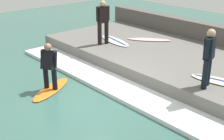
% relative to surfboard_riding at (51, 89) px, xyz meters
% --- Properties ---
extents(ground_plane, '(28.00, 28.00, 0.00)m').
position_rel_surfboard_riding_xyz_m(ground_plane, '(0.65, -1.30, -0.03)').
color(ground_plane, '#386056').
extents(concrete_ledge, '(4.40, 10.81, 0.51)m').
position_rel_surfboard_riding_xyz_m(concrete_ledge, '(4.39, -1.30, 0.23)').
color(concrete_ledge, '#66635E').
rests_on(concrete_ledge, ground_plane).
extents(back_wall, '(0.50, 11.35, 1.23)m').
position_rel_surfboard_riding_xyz_m(back_wall, '(6.84, -1.30, 0.58)').
color(back_wall, '#544F49').
rests_on(back_wall, ground_plane).
extents(wave_foam_crest, '(1.15, 10.27, 0.12)m').
position_rel_surfboard_riding_xyz_m(wave_foam_crest, '(1.62, -1.30, 0.03)').
color(wave_foam_crest, white).
rests_on(wave_foam_crest, ground_plane).
extents(surfboard_riding, '(1.90, 1.35, 0.06)m').
position_rel_surfboard_riding_xyz_m(surfboard_riding, '(0.00, 0.00, 0.00)').
color(surfboard_riding, orange).
rests_on(surfboard_riding, ground_plane).
extents(surfer_riding, '(0.55, 0.59, 1.47)m').
position_rel_surfboard_riding_xyz_m(surfer_riding, '(0.00, 0.00, 0.84)').
color(surfer_riding, black).
rests_on(surfer_riding, surfboard_riding).
extents(surfer_waiting_near, '(0.54, 0.36, 1.66)m').
position_rel_surfboard_riding_xyz_m(surfer_waiting_near, '(2.83, -3.62, 1.42)').
color(surfer_waiting_near, black).
rests_on(surfer_waiting_near, concrete_ledge).
extents(surfboard_waiting_near, '(0.91, 1.79, 0.07)m').
position_rel_surfboard_riding_xyz_m(surfboard_waiting_near, '(3.42, -3.73, 0.51)').
color(surfboard_waiting_near, beige).
rests_on(surfboard_waiting_near, concrete_ledge).
extents(surfer_waiting_far, '(0.58, 0.32, 1.74)m').
position_rel_surfboard_riding_xyz_m(surfer_waiting_far, '(3.31, 1.41, 1.46)').
color(surfer_waiting_far, black).
rests_on(surfer_waiting_far, concrete_ledge).
extents(surfboard_waiting_far, '(0.94, 2.00, 0.07)m').
position_rel_surfboard_riding_xyz_m(surfboard_waiting_far, '(3.90, 1.38, 0.51)').
color(surfboard_waiting_far, silver).
rests_on(surfboard_waiting_far, concrete_ledge).
extents(surfboard_spare, '(1.50, 1.67, 0.06)m').
position_rel_surfboard_riding_xyz_m(surfboard_spare, '(5.09, 0.56, 0.51)').
color(surfboard_spare, beige).
rests_on(surfboard_spare, concrete_ledge).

